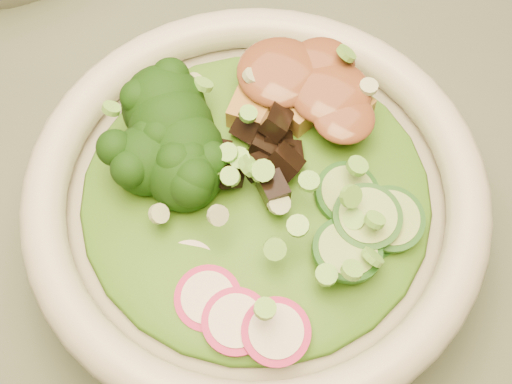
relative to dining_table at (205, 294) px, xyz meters
The scene contains 10 objects.
dining_table is the anchor object (origin of this frame).
salad_bowl 0.16m from the dining_table, 38.05° to the left, with size 0.28×0.28×0.08m.
lettuce_bed 0.18m from the dining_table, 38.05° to the left, with size 0.21×0.21×0.02m, color #2F6A16.
broccoli_florets 0.19m from the dining_table, 167.80° to the left, with size 0.08×0.07×0.05m, color black, non-canonical shape.
radish_slices 0.19m from the dining_table, 36.54° to the right, with size 0.11×0.04×0.02m, color #AA0D51, non-canonical shape.
cucumber_slices 0.22m from the dining_table, 23.22° to the left, with size 0.07×0.07×0.04m, color #9BC46D, non-canonical shape.
mushroom_heap 0.20m from the dining_table, 52.09° to the left, with size 0.07×0.07×0.04m, color black, non-canonical shape.
tofu_cubes 0.21m from the dining_table, 79.11° to the left, with size 0.09×0.06×0.04m, color #A58137, non-canonical shape.
peanut_sauce 0.22m from the dining_table, 79.11° to the left, with size 0.07×0.06×0.02m, color brown.
scallion_garnish 0.20m from the dining_table, 38.05° to the left, with size 0.20×0.20×0.02m, color #6DBA41, non-canonical shape.
Camera 1 is at (0.15, -0.13, 1.18)m, focal length 50.00 mm.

